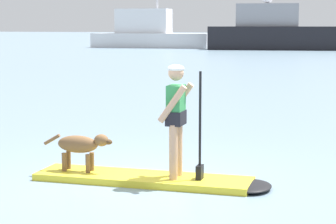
# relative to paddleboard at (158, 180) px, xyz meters

# --- Properties ---
(ground_plane) EXTENTS (400.00, 400.00, 0.00)m
(ground_plane) POSITION_rel_paddleboard_xyz_m (-0.23, -0.02, -0.05)
(ground_plane) COLOR gray
(paddleboard) EXTENTS (3.49, 1.06, 0.10)m
(paddleboard) POSITION_rel_paddleboard_xyz_m (0.00, 0.00, 0.00)
(paddleboard) COLOR yellow
(paddleboard) RESTS_ON ground_plane
(person_paddler) EXTENTS (0.63, 0.51, 1.61)m
(person_paddler) POSITION_rel_paddleboard_xyz_m (0.28, 0.03, 0.98)
(person_paddler) COLOR tan
(person_paddler) RESTS_ON paddleboard
(dog) EXTENTS (1.10, 0.28, 0.57)m
(dog) POSITION_rel_paddleboard_xyz_m (-1.19, -0.11, 0.44)
(dog) COLOR brown
(dog) RESTS_ON paddleboard
(moored_boat_starboard) EXTENTS (12.55, 4.83, 10.86)m
(moored_boat_starboard) POSITION_rel_paddleboard_xyz_m (-22.73, 52.89, 1.44)
(moored_boat_starboard) COLOR silver
(moored_boat_starboard) RESTS_ON ground_plane
(moored_boat_far_starboard) EXTENTS (13.09, 5.01, 4.97)m
(moored_boat_far_starboard) POSITION_rel_paddleboard_xyz_m (-9.34, 51.64, 1.60)
(moored_boat_far_starboard) COLOR black
(moored_boat_far_starboard) RESTS_ON ground_plane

